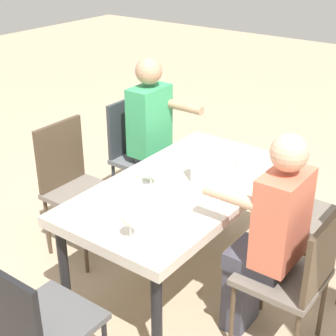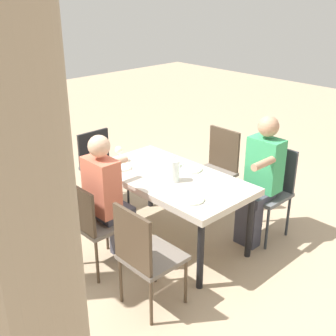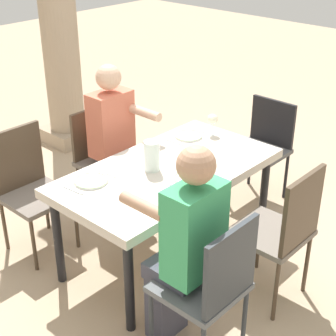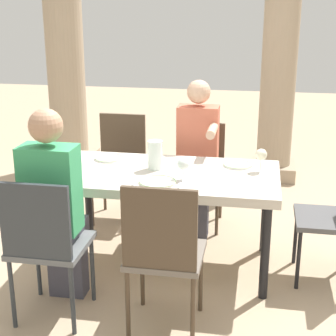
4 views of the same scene
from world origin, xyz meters
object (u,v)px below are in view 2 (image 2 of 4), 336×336
object	(u,v)px
chair_west_south	(270,186)
diner_man_white	(108,197)
chair_head_east	(101,163)
water_pitcher	(174,172)
stone_column_near	(21,291)
plate_2	(121,167)
diner_woman_green	(260,177)
plate_1	(190,169)
plate_0	(192,199)
wine_glass_1	(172,158)
chair_mid_north	(93,220)
dining_table	(171,182)
wine_glass_2	(119,150)
chair_mid_south	(217,166)
chair_west_north	(145,253)

from	to	relation	value
chair_west_south	diner_man_white	xyz separation A→B (m)	(0.72, 1.52, 0.14)
chair_head_east	water_pitcher	xyz separation A→B (m)	(-1.31, 0.06, 0.32)
stone_column_near	plate_2	distance (m)	2.97
diner_woman_green	plate_1	bearing A→B (deg)	36.46
plate_0	wine_glass_1	bearing A→B (deg)	-30.31
chair_mid_north	diner_man_white	xyz separation A→B (m)	(0.00, -0.18, 0.17)
chair_west_south	chair_mid_north	distance (m)	1.84
diner_woman_green	water_pitcher	xyz separation A→B (m)	(0.49, 0.72, 0.12)
chair_west_south	chair_head_east	world-z (taller)	chair_west_south
dining_table	stone_column_near	distance (m)	2.85
chair_west_south	wine_glass_2	xyz separation A→B (m)	(1.24, 0.99, 0.31)
chair_mid_south	plate_1	distance (m)	0.66
stone_column_near	water_pitcher	xyz separation A→B (m)	(1.48, -2.16, -0.68)
chair_head_east	wine_glass_1	xyz separation A→B (m)	(-1.08, -0.14, 0.33)
plate_0	water_pitcher	xyz separation A→B (m)	(0.40, -0.17, 0.09)
plate_2	water_pitcher	size ratio (longest dim) A/B	1.03
chair_west_south	chair_mid_south	world-z (taller)	chair_mid_south
diner_woman_green	plate_2	distance (m)	1.40
diner_man_white	plate_1	distance (m)	0.92
plate_1	dining_table	bearing A→B (deg)	85.60
chair_mid_north	wine_glass_1	distance (m)	1.04
chair_west_north	plate_0	xyz separation A→B (m)	(0.09, -0.62, 0.22)
chair_mid_south	diner_man_white	bearing A→B (deg)	89.89
water_pitcher	chair_west_south	bearing A→B (deg)	-118.11
chair_mid_north	plate_0	bearing A→B (deg)	-135.58
chair_west_south	wine_glass_1	xyz separation A→B (m)	(0.72, 0.71, 0.29)
plate_1	water_pitcher	size ratio (longest dim) A/B	1.20
chair_west_south	plate_2	distance (m)	1.54
chair_mid_south	wine_glass_1	size ratio (longest dim) A/B	6.33
stone_column_near	wine_glass_2	xyz separation A→B (m)	(2.24, -2.09, -0.65)
wine_glass_2	plate_0	bearing A→B (deg)	175.41
chair_mid_south	plate_0	bearing A→B (deg)	120.19
chair_west_south	plate_0	size ratio (longest dim) A/B	4.27
chair_mid_north	wine_glass_1	size ratio (longest dim) A/B	5.77
diner_woman_green	stone_column_near	world-z (taller)	stone_column_near
chair_west_north	chair_west_south	world-z (taller)	chair_west_south
chair_mid_south	diner_woman_green	xyz separation A→B (m)	(-0.72, 0.19, 0.15)
chair_west_south	plate_1	bearing A→B (deg)	47.19
diner_woman_green	wine_glass_2	world-z (taller)	diner_woman_green
chair_mid_north	plate_0	world-z (taller)	chair_mid_north
chair_mid_north	plate_1	xyz separation A→B (m)	(-0.15, -1.09, 0.23)
dining_table	chair_head_east	size ratio (longest dim) A/B	1.84
stone_column_near	diner_man_white	bearing A→B (deg)	-42.31
chair_head_east	plate_0	distance (m)	1.74
plate_1	diner_man_white	bearing A→B (deg)	80.24
chair_west_north	chair_mid_south	xyz separation A→B (m)	(0.72, -1.70, 0.03)
chair_head_east	water_pitcher	distance (m)	1.35
stone_column_near	plate_1	distance (m)	3.01
plate_1	wine_glass_2	world-z (taller)	wine_glass_2
stone_column_near	wine_glass_2	distance (m)	3.13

